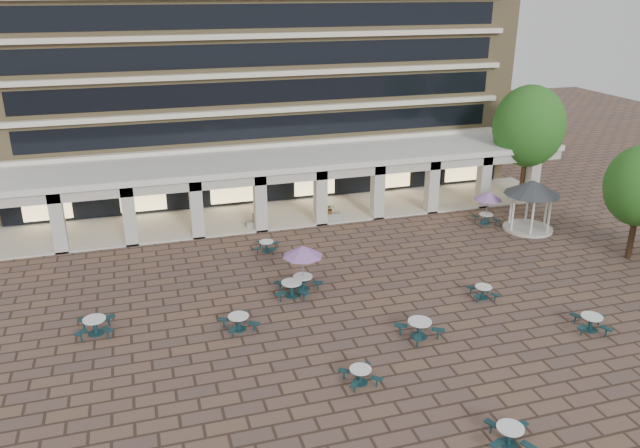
# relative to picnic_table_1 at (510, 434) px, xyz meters

# --- Properties ---
(ground) EXTENTS (120.00, 120.00, 0.00)m
(ground) POSITION_rel_picnic_table_1_xyz_m (-2.19, 11.00, -0.45)
(ground) COLOR brown
(ground) RESTS_ON ground
(apartment_building) EXTENTS (40.00, 15.50, 25.20)m
(apartment_building) POSITION_rel_picnic_table_1_xyz_m (-2.19, 36.47, 12.15)
(apartment_building) COLOR #9D8459
(apartment_building) RESTS_ON ground
(retail_arcade) EXTENTS (42.00, 6.60, 4.40)m
(retail_arcade) POSITION_rel_picnic_table_1_xyz_m (-2.19, 25.80, 2.55)
(retail_arcade) COLOR white
(retail_arcade) RESTS_ON ground
(picnic_table_1) EXTENTS (2.04, 2.04, 0.75)m
(picnic_table_1) POSITION_rel_picnic_table_1_xyz_m (0.00, 0.00, 0.00)
(picnic_table_1) COLOR #13353A
(picnic_table_1) RESTS_ON ground
(picnic_table_2) EXTENTS (1.67, 1.67, 0.70)m
(picnic_table_2) POSITION_rel_picnic_table_1_xyz_m (-3.88, 5.07, -0.03)
(picnic_table_2) COLOR #13353A
(picnic_table_2) RESTS_ON ground
(picnic_table_3) EXTENTS (2.10, 2.10, 0.77)m
(picnic_table_3) POSITION_rel_picnic_table_1_xyz_m (8.26, 5.89, 0.01)
(picnic_table_3) COLOR #13353A
(picnic_table_3) RESTS_ON ground
(picnic_table_5) EXTENTS (1.96, 1.96, 0.75)m
(picnic_table_5) POSITION_rel_picnic_table_1_xyz_m (-8.01, 10.85, 0.00)
(picnic_table_5) COLOR #13353A
(picnic_table_5) RESTS_ON ground
(picnic_table_6) EXTENTS (2.22, 2.22, 2.57)m
(picnic_table_6) POSITION_rel_picnic_table_1_xyz_m (-3.90, 14.08, 1.73)
(picnic_table_6) COLOR #13353A
(picnic_table_6) RESTS_ON ground
(picnic_table_7) EXTENTS (2.22, 2.22, 0.85)m
(picnic_table_7) POSITION_rel_picnic_table_1_xyz_m (0.06, 7.71, 0.06)
(picnic_table_7) COLOR #13353A
(picnic_table_7) RESTS_ON ground
(picnic_table_8) EXTENTS (1.88, 1.88, 0.81)m
(picnic_table_8) POSITION_rel_picnic_table_1_xyz_m (-14.64, 12.45, 0.03)
(picnic_table_8) COLOR #13353A
(picnic_table_8) RESTS_ON ground
(picnic_table_9) EXTENTS (2.12, 2.12, 0.83)m
(picnic_table_9) POSITION_rel_picnic_table_1_xyz_m (-4.69, 13.48, 0.05)
(picnic_table_9) COLOR #13353A
(picnic_table_9) RESTS_ON ground
(picnic_table_10) EXTENTS (1.68, 1.68, 0.67)m
(picnic_table_10) POSITION_rel_picnic_table_1_xyz_m (5.03, 10.34, -0.05)
(picnic_table_10) COLOR #13353A
(picnic_table_10) RESTS_ON ground
(picnic_table_11) EXTENTS (1.99, 1.99, 2.30)m
(picnic_table_11) POSITION_rel_picnic_table_1_xyz_m (10.97, 20.07, 1.50)
(picnic_table_11) COLOR #13353A
(picnic_table_11) RESTS_ON ground
(picnic_table_12) EXTENTS (1.82, 1.82, 0.67)m
(picnic_table_12) POSITION_rel_picnic_table_1_xyz_m (-4.71, 19.76, -0.05)
(picnic_table_12) COLOR #13353A
(picnic_table_12) RESTS_ON ground
(gazebo) EXTENTS (3.72, 3.72, 3.46)m
(gazebo) POSITION_rel_picnic_table_1_xyz_m (13.15, 18.25, 2.16)
(gazebo) COLOR beige
(gazebo) RESTS_ON ground
(tree_east_c) EXTENTS (5.30, 5.30, 8.83)m
(tree_east_c) POSITION_rel_picnic_table_1_xyz_m (16.27, 23.88, 5.32)
(tree_east_c) COLOR #43291B
(tree_east_c) RESTS_ON ground
(planter_left) EXTENTS (1.50, 0.62, 1.27)m
(planter_left) POSITION_rel_picnic_table_1_xyz_m (-4.50, 23.90, 0.06)
(planter_left) COLOR gray
(planter_left) RESTS_ON ground
(planter_right) EXTENTS (1.50, 0.60, 1.18)m
(planter_right) POSITION_rel_picnic_table_1_xyz_m (0.77, 23.90, -0.00)
(planter_right) COLOR gray
(planter_right) RESTS_ON ground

